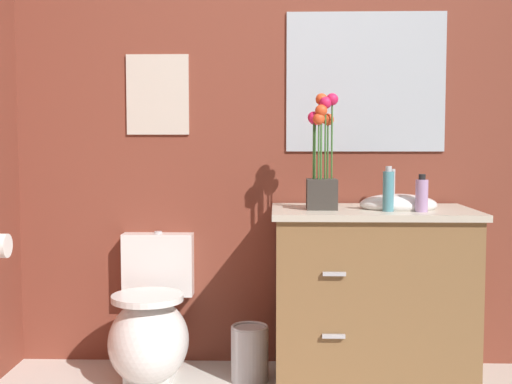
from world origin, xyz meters
The scene contains 9 objects.
wall_back centered at (0.20, 1.51, 1.25)m, with size 4.68×0.05×2.50m, color brown.
toilet centered at (-0.77, 1.21, 0.24)m, with size 0.38×0.59×0.69m.
vanity_cabinet centered at (0.29, 1.18, 0.43)m, with size 0.94×0.56×1.02m.
flower_vase centered at (0.04, 1.16, 1.04)m, with size 0.14×0.14×0.54m.
soap_bottle centered at (0.48, 1.05, 0.91)m, with size 0.06×0.06×0.17m.
lotion_bottle centered at (0.34, 1.07, 0.93)m, with size 0.05×0.05×0.20m.
trash_bin centered at (-0.29, 1.19, 0.14)m, with size 0.18×0.18×0.27m.
wall_poster centered at (-0.77, 1.47, 1.39)m, with size 0.32×0.01×0.41m, color beige.
wall_mirror centered at (0.29, 1.47, 1.45)m, with size 0.80×0.01×0.70m, color #B2BCC6.
Camera 1 is at (-0.17, -1.95, 1.15)m, focal length 46.93 mm.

